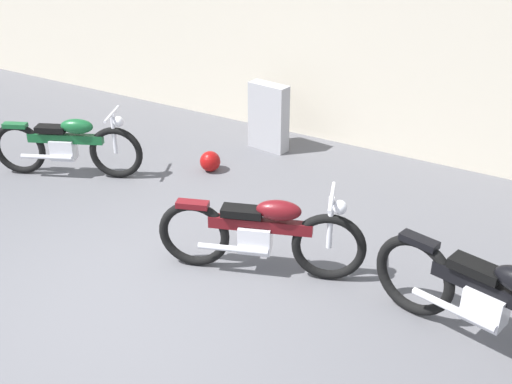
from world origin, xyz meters
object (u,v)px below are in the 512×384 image
object	(u,v)px
helmet	(210,161)
motorcycle_green	(68,145)
motorcycle_maroon	(262,233)
motorcycle_black	(495,303)
stone_marker	(269,117)

from	to	relation	value
helmet	motorcycle_green	distance (m)	1.78
motorcycle_maroon	motorcycle_black	world-z (taller)	motorcycle_black
helmet	motorcycle_black	size ratio (longest dim) A/B	0.13
helmet	motorcycle_green	bearing A→B (deg)	-145.03
motorcycle_black	helmet	bearing A→B (deg)	170.07
motorcycle_green	helmet	bearing A→B (deg)	10.08
helmet	motorcycle_black	xyz separation A→B (m)	(3.82, -1.63, 0.33)
motorcycle_maroon	motorcycle_black	xyz separation A→B (m)	(2.12, -0.02, 0.03)
stone_marker	motorcycle_black	world-z (taller)	motorcycle_black
stone_marker	motorcycle_maroon	bearing A→B (deg)	-61.53
motorcycle_black	motorcycle_green	size ratio (longest dim) A/B	1.18
stone_marker	helmet	size ratio (longest dim) A/B	3.49
stone_marker	motorcycle_green	bearing A→B (deg)	-130.58
motorcycle_maroon	motorcycle_black	distance (m)	2.12
motorcycle_black	motorcycle_green	world-z (taller)	motorcycle_black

